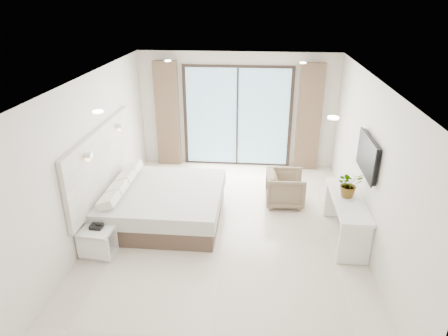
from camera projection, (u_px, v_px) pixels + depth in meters
The scene contains 8 objects.
ground at pixel (226, 232), 7.10m from camera, with size 6.20×6.20×0.00m, color beige.
room_shell at pixel (219, 133), 7.19m from camera, with size 4.62×6.22×2.72m.
bed at pixel (162, 204), 7.39m from camera, with size 2.16×2.06×0.74m.
nightstand at pixel (98, 242), 6.40m from camera, with size 0.54×0.46×0.46m.
phone at pixel (96, 227), 6.35m from camera, with size 0.19×0.15×0.06m, color black.
console_desk at pixel (347, 210), 6.69m from camera, with size 0.50×1.61×0.77m.
plant at pixel (349, 187), 6.62m from camera, with size 0.41×0.45×0.35m, color #33662D.
armchair at pixel (285, 187), 7.90m from camera, with size 0.72×0.68×0.75m, color #7F6853.
Camera 1 is at (0.51, -6.01, 3.92)m, focal length 32.00 mm.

